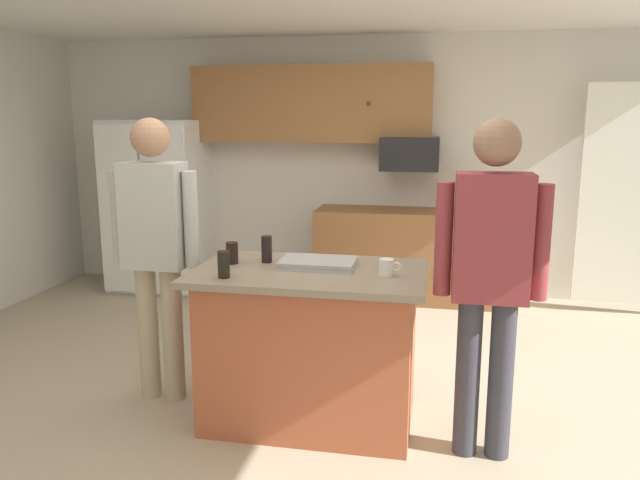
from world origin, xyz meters
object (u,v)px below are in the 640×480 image
(kitchen_island, at_px, (310,345))
(person_elder_center, at_px, (156,240))
(serving_tray, at_px, (318,263))
(glass_dark_ale, at_px, (232,253))
(person_host_foreground, at_px, (490,267))
(tumbler_amber, at_px, (267,249))
(glass_pilsner, at_px, (224,264))
(microwave_over_range, at_px, (410,154))
(refrigerator, at_px, (158,206))
(mug_ceramic_white, at_px, (387,267))

(kitchen_island, relative_size, person_elder_center, 0.75)
(person_elder_center, xyz_separation_m, serving_tray, (1.04, -0.03, -0.09))
(kitchen_island, bearing_deg, glass_dark_ale, 173.07)
(person_host_foreground, xyz_separation_m, tumbler_amber, (-1.28, 0.32, -0.03))
(kitchen_island, xyz_separation_m, tumbler_amber, (-0.29, 0.13, 0.54))
(kitchen_island, height_order, person_host_foreground, person_host_foreground)
(glass_pilsner, bearing_deg, person_elder_center, 146.74)
(microwave_over_range, height_order, glass_dark_ale, microwave_over_range)
(person_elder_center, xyz_separation_m, tumbler_amber, (0.71, 0.01, -0.03))
(glass_pilsner, bearing_deg, serving_tray, 38.23)
(person_host_foreground, height_order, glass_dark_ale, person_host_foreground)
(microwave_over_range, height_order, serving_tray, microwave_over_range)
(microwave_over_range, bearing_deg, kitchen_island, -98.72)
(serving_tray, bearing_deg, person_host_foreground, -16.42)
(glass_pilsner, relative_size, glass_dark_ale, 1.14)
(microwave_over_range, distance_m, glass_dark_ale, 2.82)
(refrigerator, xyz_separation_m, person_elder_center, (1.18, -2.46, 0.16))
(microwave_over_range, bearing_deg, mug_ceramic_white, -89.30)
(microwave_over_range, height_order, person_host_foreground, person_host_foreground)
(glass_dark_ale, distance_m, mug_ceramic_white, 0.94)
(mug_ceramic_white, relative_size, serving_tray, 0.28)
(mug_ceramic_white, height_order, serving_tray, mug_ceramic_white)
(glass_dark_ale, bearing_deg, tumbler_amber, 19.32)
(glass_dark_ale, bearing_deg, person_host_foreground, -9.69)
(tumbler_amber, bearing_deg, serving_tray, -6.72)
(kitchen_island, xyz_separation_m, glass_dark_ale, (-0.49, 0.06, 0.53))
(refrigerator, distance_m, glass_dark_ale, 3.04)
(person_host_foreground, height_order, tumbler_amber, person_host_foreground)
(tumbler_amber, bearing_deg, glass_dark_ale, -160.68)
(glass_dark_ale, relative_size, mug_ceramic_white, 1.06)
(refrigerator, xyz_separation_m, mug_ceramic_white, (2.63, -2.62, 0.10))
(person_host_foreground, bearing_deg, serving_tray, -5.38)
(glass_dark_ale, bearing_deg, serving_tray, 3.34)
(serving_tray, bearing_deg, glass_pilsner, -141.77)
(mug_ceramic_white, bearing_deg, person_elder_center, 173.56)
(serving_tray, bearing_deg, refrigerator, 131.72)
(person_host_foreground, bearing_deg, refrigerator, -30.05)
(microwave_over_range, distance_m, kitchen_island, 2.89)
(glass_dark_ale, bearing_deg, person_elder_center, 173.70)
(kitchen_island, xyz_separation_m, person_host_foreground, (0.99, -0.19, 0.57))
(refrigerator, distance_m, glass_pilsner, 3.35)
(serving_tray, bearing_deg, glass_dark_ale, -176.66)
(kitchen_island, bearing_deg, refrigerator, 130.34)
(glass_pilsner, xyz_separation_m, tumbler_amber, (0.13, 0.39, 0.01))
(refrigerator, height_order, glass_pilsner, refrigerator)
(person_elder_center, relative_size, glass_pilsner, 12.10)
(tumbler_amber, height_order, serving_tray, tumbler_amber)
(microwave_over_range, bearing_deg, refrigerator, -177.40)
(person_host_foreground, bearing_deg, microwave_over_range, -67.72)
(microwave_over_range, xyz_separation_m, mug_ceramic_white, (0.03, -2.74, -0.47))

